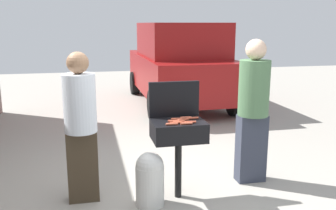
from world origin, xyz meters
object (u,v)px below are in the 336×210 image
person_right (253,106)px  parked_minivan (179,64)px  hot_dog_7 (186,123)px  hot_dog_0 (186,118)px  hot_dog_5 (183,120)px  hot_dog_4 (190,122)px  hot_dog_9 (172,124)px  hot_dog_8 (177,119)px  hot_dog_3 (179,122)px  propane_tank (150,178)px  hot_dog_6 (174,121)px  person_left (81,122)px  hot_dog_1 (193,118)px  hot_dog_2 (176,123)px  bbq_grill (178,133)px

person_right → parked_minivan: size_ratio=0.41×
hot_dog_7 → hot_dog_0: bearing=76.2°
hot_dog_5 → person_right: 1.00m
person_right → hot_dog_4: bearing=13.0°
hot_dog_9 → parked_minivan: 5.37m
hot_dog_8 → hot_dog_5: bearing=-38.8°
hot_dog_3 → parked_minivan: parked_minivan is taller
parked_minivan → propane_tank: bearing=72.3°
hot_dog_7 → parked_minivan: 5.34m
hot_dog_6 → person_right: bearing=14.6°
hot_dog_9 → person_left: person_left is taller
hot_dog_1 → hot_dog_7: bearing=-122.3°
hot_dog_8 → person_right: 1.05m
hot_dog_2 → hot_dog_5: 0.16m
hot_dog_6 → hot_dog_2: bearing=-86.8°
hot_dog_5 → parked_minivan: bearing=76.5°
hot_dog_7 → bbq_grill: bearing=107.1°
hot_dog_8 → bbq_grill: bearing=-81.2°
hot_dog_1 → hot_dog_5: size_ratio=1.00×
propane_tank → hot_dog_1: bearing=18.1°
hot_dog_7 → hot_dog_2: bearing=153.4°
person_left → hot_dog_1: bearing=3.0°
bbq_grill → hot_dog_4: 0.22m
hot_dog_5 → hot_dog_8: (-0.06, 0.05, 0.00)m
hot_dog_0 → parked_minivan: parked_minivan is taller
bbq_grill → hot_dog_3: 0.17m
hot_dog_2 → hot_dog_6: bearing=93.2°
hot_dog_9 → propane_tank: 0.66m
hot_dog_3 → person_right: bearing=17.4°
hot_dog_0 → person_right: size_ratio=0.07×
hot_dog_0 → hot_dog_4: 0.20m
bbq_grill → hot_dog_8: 0.17m
hot_dog_3 → hot_dog_4: bearing=-17.2°
hot_dog_5 → hot_dog_4: bearing=-66.3°
bbq_grill → hot_dog_9: size_ratio=7.08×
hot_dog_7 → parked_minivan: size_ratio=0.03×
hot_dog_3 → person_right: person_right is taller
person_right → bbq_grill: bearing=5.3°
hot_dog_8 → hot_dog_0: bearing=15.6°
person_left → hot_dog_5: bearing=0.2°
hot_dog_5 → hot_dog_6: bearing=-163.8°
hot_dog_4 → person_right: 0.99m
bbq_grill → hot_dog_3: size_ratio=7.08×
hot_dog_3 → parked_minivan: size_ratio=0.03×
hot_dog_2 → hot_dog_3: bearing=37.3°
hot_dog_4 → propane_tank: hot_dog_4 is taller
hot_dog_1 → hot_dog_9: (-0.29, -0.20, 0.00)m
hot_dog_1 → hot_dog_8: bearing=178.8°
hot_dog_3 → hot_dog_6: size_ratio=1.00×
bbq_grill → hot_dog_6: bearing=-153.2°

